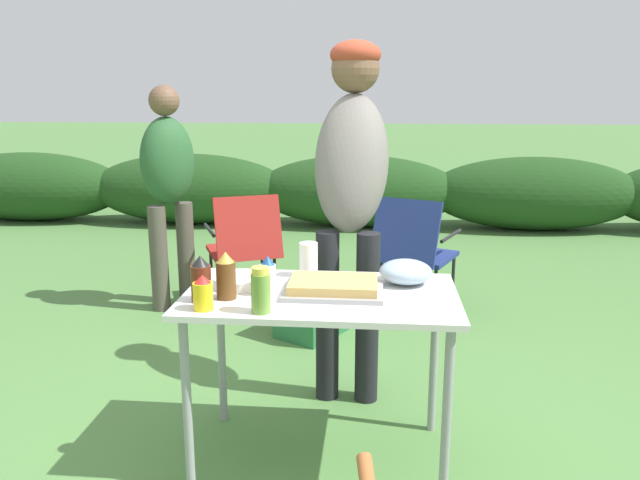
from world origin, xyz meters
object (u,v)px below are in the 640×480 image
mayo_bottle (268,277)px  cooler_box (315,308)px  mustard_bottle (203,293)px  relish_jar (261,291)px  beer_bottle (226,276)px  standing_person_with_beanie (351,174)px  plate_stack (240,281)px  food_tray (333,287)px  mixing_bowl (406,272)px  camp_chair_near_hedge (414,248)px  camp_chair_green_behind_table (244,243)px  paper_cup_stack (309,260)px  bbq_sauce_bottle (201,279)px  folding_table (321,311)px  standing_person_in_olive_jacket (168,179)px

mayo_bottle → cooler_box: mayo_bottle is taller
mayo_bottle → mustard_bottle: 0.28m
mayo_bottle → relish_jar: 0.20m
beer_bottle → standing_person_with_beanie: standing_person_with_beanie is taller
plate_stack → cooler_box: plate_stack is taller
food_tray → mixing_bowl: (0.29, 0.17, 0.02)m
camp_chair_near_hedge → camp_chair_green_behind_table: bearing=-157.5°
standing_person_with_beanie → food_tray: bearing=-90.0°
food_tray → paper_cup_stack: (-0.13, 0.23, 0.05)m
mixing_bowl → camp_chair_green_behind_table: bearing=121.6°
cooler_box → standing_person_with_beanie: bearing=-131.2°
beer_bottle → standing_person_with_beanie: size_ratio=0.11×
camp_chair_green_behind_table → cooler_box: (0.56, -0.49, -0.30)m
food_tray → plate_stack: food_tray is taller
relish_jar → camp_chair_near_hedge: 2.27m
bbq_sauce_bottle → mayo_bottle: bbq_sauce_bottle is taller
standing_person_with_beanie → camp_chair_near_hedge: size_ratio=2.14×
bbq_sauce_bottle → relish_jar: bearing=-23.3°
plate_stack → camp_chair_green_behind_table: 1.91m
folding_table → beer_bottle: 0.41m
paper_cup_stack → relish_jar: (-0.12, -0.48, 0.01)m
food_tray → plate_stack: (-0.40, 0.06, -0.00)m
standing_person_with_beanie → mustard_bottle: bearing=-115.7°
standing_person_in_olive_jacket → standing_person_with_beanie: bearing=-88.1°
beer_bottle → standing_person_in_olive_jacket: size_ratio=0.12×
food_tray → camp_chair_green_behind_table: size_ratio=0.48×
mustard_bottle → standing_person_in_olive_jacket: bearing=111.5°
mayo_bottle → standing_person_with_beanie: bearing=67.8°
plate_stack → beer_bottle: beer_bottle is taller
mixing_bowl → standing_person_in_olive_jacket: (-1.58, 1.68, 0.15)m
standing_person_in_olive_jacket → camp_chair_green_behind_table: standing_person_in_olive_jacket is taller
plate_stack → standing_person_in_olive_jacket: (-0.89, 1.78, 0.18)m
mixing_bowl → standing_person_with_beanie: bearing=116.5°
bbq_sauce_bottle → mayo_bottle: bearing=20.0°
paper_cup_stack → beer_bottle: bearing=-131.1°
standing_person_with_beanie → bbq_sauce_bottle: bearing=-120.2°
camp_chair_green_behind_table → bbq_sauce_bottle: bearing=-105.9°
camp_chair_near_hedge → cooler_box: size_ratio=1.45×
beer_bottle → mustard_bottle: beer_bottle is taller
paper_cup_stack → bbq_sauce_bottle: size_ratio=0.83×
beer_bottle → camp_chair_near_hedge: bearing=66.9°
mayo_bottle → relish_jar: bearing=-87.8°
paper_cup_stack → bbq_sauce_bottle: bbq_sauce_bottle is taller
bbq_sauce_bottle → relish_jar: bbq_sauce_bottle is taller
mustard_bottle → camp_chair_near_hedge: 2.33m
plate_stack → mayo_bottle: 0.19m
standing_person_in_olive_jacket → camp_chair_near_hedge: bearing=-45.4°
beer_bottle → paper_cup_stack: bearing=48.9°
beer_bottle → plate_stack: bearing=83.9°
food_tray → mustard_bottle: mustard_bottle is taller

